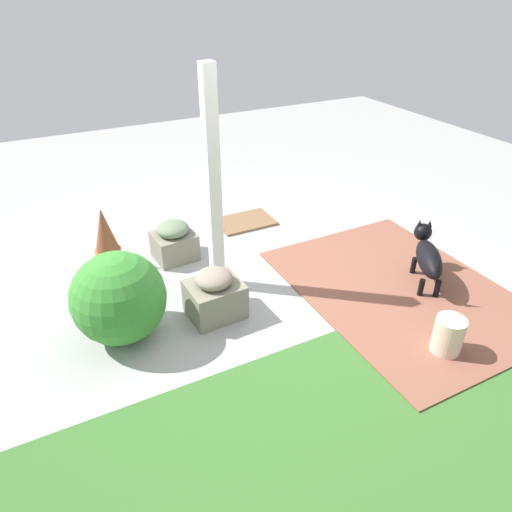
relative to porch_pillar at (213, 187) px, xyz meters
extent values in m
plane|color=#A3A3A0|center=(-0.39, 0.12, -1.02)|extent=(12.00, 12.00, 0.00)
cube|color=brown|center=(-1.52, 0.90, -1.01)|extent=(1.80, 2.40, 0.02)
cube|color=white|center=(0.00, 0.00, 0.00)|extent=(0.11, 0.11, 2.05)
cube|color=gray|center=(0.21, -0.65, -0.88)|extent=(0.44, 0.41, 0.29)
ellipsoid|color=#667B5C|center=(0.21, -0.65, -0.67)|extent=(0.34, 0.34, 0.15)
cube|color=gray|center=(0.21, 0.44, -0.86)|extent=(0.48, 0.42, 0.33)
ellipsoid|color=gray|center=(0.21, 0.44, -0.64)|extent=(0.33, 0.33, 0.15)
sphere|color=#398A32|center=(1.00, 0.35, -0.64)|extent=(0.77, 0.77, 0.77)
cylinder|color=#B76335|center=(0.86, -0.85, -0.94)|extent=(0.26, 0.26, 0.18)
cone|color=brown|center=(0.86, -0.85, -0.62)|extent=(0.24, 0.24, 0.46)
ellipsoid|color=black|center=(-1.78, 0.94, -0.72)|extent=(0.51, 0.64, 0.23)
sphere|color=black|center=(-1.97, 0.64, -0.63)|extent=(0.18, 0.18, 0.18)
cone|color=black|center=(-1.93, 0.61, -0.53)|extent=(0.05, 0.05, 0.07)
cone|color=black|center=(-2.02, 0.67, -0.53)|extent=(0.05, 0.05, 0.07)
cylinder|color=black|center=(-1.82, 0.74, -0.93)|extent=(0.05, 0.05, 0.19)
cylinder|color=black|center=(-1.94, 0.82, -0.93)|extent=(0.05, 0.05, 0.19)
cylinder|color=black|center=(-1.61, 1.07, -0.93)|extent=(0.05, 0.05, 0.19)
cylinder|color=black|center=(-1.73, 1.15, -0.93)|extent=(0.05, 0.05, 0.19)
cone|color=black|center=(-1.61, 1.19, -0.58)|extent=(0.04, 0.04, 0.15)
cylinder|color=beige|center=(-1.24, 1.73, -0.86)|extent=(0.24, 0.24, 0.33)
cube|color=brown|center=(-0.81, -1.05, -1.01)|extent=(0.68, 0.48, 0.03)
camera|label=1|loc=(1.40, 3.55, 1.60)|focal=32.85mm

